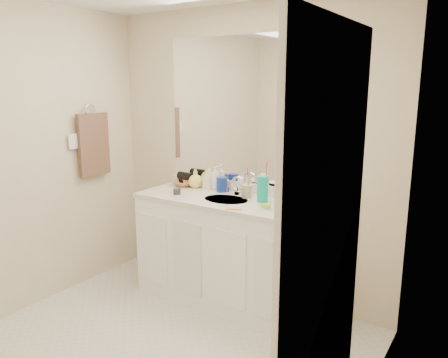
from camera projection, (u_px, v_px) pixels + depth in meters
The scene contains 27 objects.
wall_back at pixel (245, 155), 3.63m from camera, with size 2.60×0.02×2.40m, color beige.
wall_left at pixel (8, 162), 3.27m from camera, with size 0.02×2.60×2.40m, color beige.
wall_right at pixel (353, 220), 1.88m from camera, with size 0.02×2.60×2.40m, color beige.
vanity_cabinet at pixel (227, 252), 3.57m from camera, with size 1.50×0.55×0.85m, color white.
countertop at pixel (227, 201), 3.48m from camera, with size 1.52×0.57×0.03m, color silver.
backsplash at pixel (244, 188), 3.68m from camera, with size 1.52×0.03×0.08m, color white.
sink_basin at pixel (226, 201), 3.46m from camera, with size 0.37×0.37×0.02m, color beige.
faucet at pixel (238, 188), 3.60m from camera, with size 0.02×0.02×0.11m, color silver.
mirror at pixel (245, 111), 3.55m from camera, with size 1.48×0.01×1.20m, color white.
blue_mug at pixel (222, 184), 3.69m from camera, with size 0.09×0.09×0.12m, color navy.
tan_cup at pixel (247, 191), 3.50m from camera, with size 0.08×0.08×0.11m, color #BBB483.
toothbrush at pixel (248, 180), 3.47m from camera, with size 0.01×0.01×0.20m, color #D93976.
mouthwash_bottle at pixel (263, 189), 3.37m from camera, with size 0.09×0.09×0.20m, color #0EAC96.
clear_pump_bottle at pixel (301, 193), 3.28m from camera, with size 0.07×0.07×0.18m, color silver.
soap_dish at pixel (266, 208), 3.19m from camera, with size 0.09×0.07×0.01m, color silver.
green_soap at pixel (266, 206), 3.19m from camera, with size 0.06×0.05×0.02m, color #ACD433.
orange_comb at pixel (234, 209), 3.17m from camera, with size 0.12×0.03×0.01m, color orange.
dark_jar at pixel (177, 192), 3.61m from camera, with size 0.06×0.06×0.04m, color #2B2C31.
soap_bottle_white at pixel (215, 178), 3.78m from camera, with size 0.08×0.08×0.20m, color white.
soap_bottle_cream at pixel (209, 179), 3.79m from camera, with size 0.08×0.08×0.18m, color #FAEECC.
soap_bottle_yellow at pixel (195, 179), 3.84m from camera, with size 0.13×0.13×0.16m, color #FEED62.
wicker_basket at pixel (184, 183), 3.92m from camera, with size 0.21×0.21×0.05m, color #B37848.
hair_dryer at pixel (186, 176), 3.89m from camera, with size 0.07×0.07×0.15m, color black.
towel_ring at pixel (90, 110), 3.81m from camera, with size 0.11×0.11×0.01m, color silver.
hand_towel at pixel (94, 145), 3.86m from camera, with size 0.04×0.32×0.55m, color #3C2920.
switch_plate at pixel (73, 141), 3.70m from camera, with size 0.01×0.09×0.13m, color white.
door at pixel (322, 289), 1.68m from camera, with size 0.02×0.82×2.00m, color white.
Camera 1 is at (1.82, -1.81, 1.77)m, focal length 35.00 mm.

